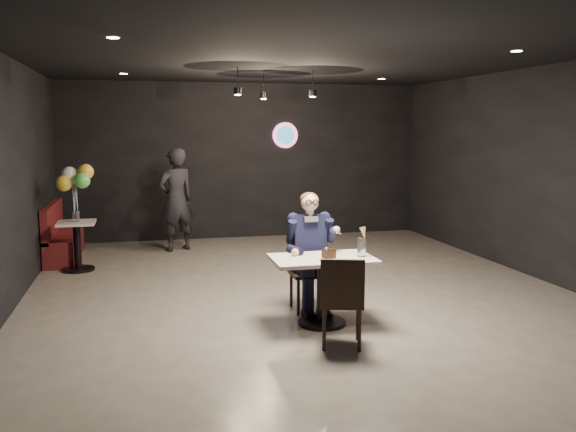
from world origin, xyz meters
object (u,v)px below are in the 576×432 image
object	(u,v)px
side_table	(78,248)
passerby	(176,200)
main_table	(322,291)
sundae_glass	(362,247)
seated_man	(309,250)
chair_far	(309,272)
chair_near	(342,300)
balloon_vase	(76,216)
booth_bench	(64,231)

from	to	relation	value
side_table	passerby	bearing A→B (deg)	38.33
main_table	sundae_glass	xyz separation A→B (m)	(0.43, -0.05, 0.48)
seated_man	sundae_glass	xyz separation A→B (m)	(0.43, -0.60, 0.13)
sundae_glass	passerby	xyz separation A→B (m)	(-1.73, 4.59, 0.05)
chair_far	passerby	size ratio (longest dim) A/B	0.51
passerby	chair_near	bearing A→B (deg)	80.38
balloon_vase	passerby	world-z (taller)	passerby
side_table	balloon_vase	bearing A→B (deg)	0.00
main_table	passerby	world-z (taller)	passerby
booth_bench	balloon_vase	world-z (taller)	booth_bench
booth_bench	seated_man	bearing A→B (deg)	-50.14
main_table	balloon_vase	bearing A→B (deg)	130.62
booth_bench	sundae_glass	bearing A→B (deg)	-50.68
balloon_vase	passerby	bearing A→B (deg)	38.33
booth_bench	passerby	size ratio (longest dim) A/B	1.02
sundae_glass	chair_near	bearing A→B (deg)	-124.79
sundae_glass	balloon_vase	xyz separation A→B (m)	(-3.28, 3.37, -0.02)
main_table	side_table	xyz separation A→B (m)	(-2.85, 3.32, -0.04)
chair_near	passerby	size ratio (longest dim) A/B	0.51
booth_bench	chair_far	bearing A→B (deg)	-50.14
booth_bench	balloon_vase	size ratio (longest dim) A/B	11.73
chair_far	booth_bench	distance (m)	4.91
passerby	booth_bench	bearing A→B (deg)	-16.73
chair_far	passerby	bearing A→B (deg)	108.03
chair_far	chair_near	distance (m)	1.21
chair_near	passerby	bearing A→B (deg)	121.43
side_table	booth_bench	bearing A→B (deg)	106.70
side_table	sundae_glass	bearing A→B (deg)	-45.77
side_table	chair_near	bearing A→B (deg)	-54.44
sundae_glass	balloon_vase	size ratio (longest dim) A/B	1.29
main_table	sundae_glass	distance (m)	0.64
chair_far	sundae_glass	world-z (taller)	sundae_glass
sundae_glass	balloon_vase	distance (m)	4.70
main_table	passerby	bearing A→B (deg)	105.97
chair_far	passerby	xyz separation A→B (m)	(-1.30, 3.99, 0.44)
seated_man	balloon_vase	size ratio (longest dim) A/B	9.22
main_table	booth_bench	xyz separation A→B (m)	(-3.15, 4.32, 0.08)
seated_man	side_table	world-z (taller)	seated_man
chair_near	sundae_glass	distance (m)	0.85
main_table	chair_near	distance (m)	0.67
chair_far	booth_bench	size ratio (longest dim) A/B	0.50
chair_far	balloon_vase	distance (m)	3.99
sundae_glass	booth_bench	size ratio (longest dim) A/B	0.11
seated_man	sundae_glass	world-z (taller)	seated_man
seated_man	sundae_glass	bearing A→B (deg)	-54.27
seated_man	chair_far	bearing A→B (deg)	180.00
balloon_vase	booth_bench	bearing A→B (deg)	106.70
balloon_vase	passerby	distance (m)	1.97
sundae_glass	passerby	bearing A→B (deg)	110.64
side_table	balloon_vase	xyz separation A→B (m)	(0.00, 0.00, 0.49)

